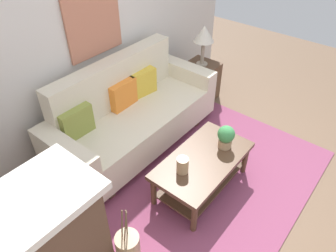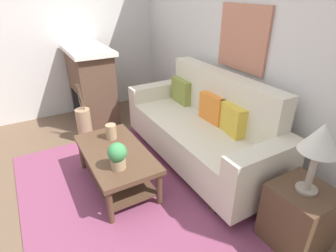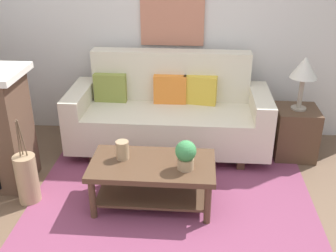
% 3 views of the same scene
% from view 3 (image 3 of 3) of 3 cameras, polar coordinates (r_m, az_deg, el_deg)
% --- Properties ---
extents(ground_plane, '(8.82, 8.82, 0.00)m').
position_cam_3_polar(ground_plane, '(3.49, 0.01, -14.71)').
color(ground_plane, brown).
extents(wall_back, '(4.82, 0.10, 2.70)m').
position_cam_3_polar(wall_back, '(4.74, 1.93, 14.53)').
color(wall_back, silver).
rests_on(wall_back, ground_plane).
extents(area_rug, '(2.60, 2.19, 0.01)m').
position_cam_3_polar(area_rug, '(3.88, 0.59, -9.88)').
color(area_rug, '#843D5B').
rests_on(area_rug, ground_plane).
extents(couch, '(2.17, 0.84, 1.08)m').
position_cam_3_polar(couch, '(4.51, 0.15, 1.68)').
color(couch, beige).
rests_on(couch, ground_plane).
extents(throw_pillow_olive, '(0.36, 0.13, 0.32)m').
position_cam_3_polar(throw_pillow_olive, '(4.63, -8.08, 5.38)').
color(throw_pillow_olive, olive).
rests_on(throw_pillow_olive, couch).
extents(throw_pillow_orange, '(0.36, 0.13, 0.32)m').
position_cam_3_polar(throw_pillow_orange, '(4.53, 0.28, 5.21)').
color(throw_pillow_orange, orange).
rests_on(throw_pillow_orange, couch).
extents(throw_pillow_mustard, '(0.37, 0.17, 0.32)m').
position_cam_3_polar(throw_pillow_mustard, '(4.52, 4.54, 5.08)').
color(throw_pillow_mustard, gold).
rests_on(throw_pillow_mustard, couch).
extents(coffee_table, '(1.10, 0.60, 0.43)m').
position_cam_3_polar(coffee_table, '(3.63, -2.18, -6.76)').
color(coffee_table, '#513826').
rests_on(coffee_table, ground_plane).
extents(tabletop_vase, '(0.12, 0.12, 0.17)m').
position_cam_3_polar(tabletop_vase, '(3.62, -6.43, -3.37)').
color(tabletop_vase, tan).
rests_on(tabletop_vase, coffee_table).
extents(potted_plant_tabletop, '(0.18, 0.18, 0.26)m').
position_cam_3_polar(potted_plant_tabletop, '(3.42, 2.51, -3.97)').
color(potted_plant_tabletop, tan).
rests_on(potted_plant_tabletop, coffee_table).
extents(side_table, '(0.44, 0.44, 0.56)m').
position_cam_3_polar(side_table, '(4.64, 17.39, -0.88)').
color(side_table, '#513826').
rests_on(side_table, ground_plane).
extents(table_lamp, '(0.28, 0.28, 0.57)m').
position_cam_3_polar(table_lamp, '(4.39, 18.60, 7.51)').
color(table_lamp, gray).
rests_on(table_lamp, side_table).
extents(floor_vase, '(0.20, 0.20, 0.47)m').
position_cam_3_polar(floor_vase, '(3.92, -19.18, -7.05)').
color(floor_vase, tan).
rests_on(floor_vase, ground_plane).
extents(floor_vase_branch_a, '(0.03, 0.05, 0.36)m').
position_cam_3_polar(floor_vase_branch_a, '(3.71, -19.80, -1.64)').
color(floor_vase_branch_a, brown).
rests_on(floor_vase_branch_a, floor_vase).
extents(floor_vase_branch_b, '(0.02, 0.05, 0.36)m').
position_cam_3_polar(floor_vase_branch_b, '(3.74, -20.12, -1.50)').
color(floor_vase_branch_b, brown).
rests_on(floor_vase_branch_b, floor_vase).
extents(floor_vase_branch_c, '(0.04, 0.05, 0.36)m').
position_cam_3_polar(floor_vase_branch_c, '(3.71, -20.32, -1.74)').
color(floor_vase_branch_c, brown).
rests_on(floor_vase_branch_c, floor_vase).
extents(framed_painting, '(0.71, 0.03, 0.69)m').
position_cam_3_polar(framed_painting, '(4.66, 0.61, 15.44)').
color(framed_painting, '#B77056').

